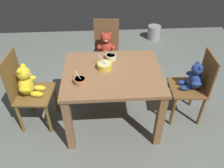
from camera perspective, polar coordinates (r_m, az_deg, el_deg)
ground_plane at (r=2.87m, az=0.07°, el=-9.18°), size 5.20×5.20×0.04m
dining_table at (r=2.46m, az=0.08°, el=0.53°), size 1.04×0.86×0.73m
teddy_chair_far_center at (r=3.19m, az=-1.47°, el=8.84°), size 0.41×0.43×0.91m
teddy_chair_near_left at (r=2.65m, az=-20.59°, el=-0.49°), size 0.42×0.45×0.92m
teddy_chair_near_right at (r=2.74m, az=19.87°, el=0.46°), size 0.41×0.41×0.86m
porridge_bowl_yellow_center at (r=2.41m, az=-1.88°, el=4.62°), size 0.16×0.16×0.14m
porridge_bowl_cream_far_center at (r=2.58m, az=-0.36°, el=6.89°), size 0.12×0.13×0.11m
porridge_bowl_terracotta_near_left at (r=2.23m, az=-8.08°, el=0.85°), size 0.12×0.12×0.11m
metal_pail at (r=4.67m, az=10.55°, el=12.69°), size 0.25×0.25×0.27m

